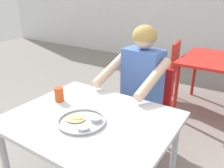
{
  "coord_description": "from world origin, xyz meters",
  "views": [
    {
      "loc": [
        0.92,
        -0.92,
        1.48
      ],
      "look_at": [
        0.1,
        0.33,
        0.88
      ],
      "focal_mm": 36.57,
      "sensor_mm": 36.0,
      "label": 1
    }
  ],
  "objects_px": {
    "chair_foreground": "(147,102)",
    "diner_foreground": "(137,85)",
    "table_foreground": "(91,127)",
    "table_background_red": "(219,65)",
    "chair_red_left": "(167,67)",
    "thali_tray": "(82,121)",
    "drinking_cup": "(59,94)"
  },
  "relations": [
    {
      "from": "table_foreground",
      "to": "drinking_cup",
      "type": "bearing_deg",
      "value": 169.43
    },
    {
      "from": "table_background_red",
      "to": "chair_red_left",
      "type": "distance_m",
      "value": 0.69
    },
    {
      "from": "drinking_cup",
      "to": "diner_foreground",
      "type": "bearing_deg",
      "value": 59.52
    },
    {
      "from": "chair_foreground",
      "to": "chair_red_left",
      "type": "distance_m",
      "value": 1.15
    },
    {
      "from": "table_foreground",
      "to": "thali_tray",
      "type": "distance_m",
      "value": 0.12
    },
    {
      "from": "thali_tray",
      "to": "diner_foreground",
      "type": "height_order",
      "value": "diner_foreground"
    },
    {
      "from": "diner_foreground",
      "to": "table_background_red",
      "type": "distance_m",
      "value": 1.39
    },
    {
      "from": "table_foreground",
      "to": "table_background_red",
      "type": "bearing_deg",
      "value": 76.87
    },
    {
      "from": "table_background_red",
      "to": "table_foreground",
      "type": "bearing_deg",
      "value": -103.13
    },
    {
      "from": "drinking_cup",
      "to": "table_background_red",
      "type": "bearing_deg",
      "value": 67.06
    },
    {
      "from": "chair_foreground",
      "to": "diner_foreground",
      "type": "distance_m",
      "value": 0.33
    },
    {
      "from": "table_foreground",
      "to": "diner_foreground",
      "type": "height_order",
      "value": "diner_foreground"
    },
    {
      "from": "chair_red_left",
      "to": "diner_foreground",
      "type": "bearing_deg",
      "value": -81.12
    },
    {
      "from": "table_background_red",
      "to": "chair_red_left",
      "type": "height_order",
      "value": "chair_red_left"
    },
    {
      "from": "chair_foreground",
      "to": "diner_foreground",
      "type": "bearing_deg",
      "value": -94.41
    },
    {
      "from": "drinking_cup",
      "to": "chair_red_left",
      "type": "relative_size",
      "value": 0.12
    },
    {
      "from": "drinking_cup",
      "to": "chair_foreground",
      "type": "relative_size",
      "value": 0.13
    },
    {
      "from": "table_background_red",
      "to": "chair_foreground",
      "type": "bearing_deg",
      "value": -111.94
    },
    {
      "from": "chair_foreground",
      "to": "thali_tray",
      "type": "bearing_deg",
      "value": -91.06
    },
    {
      "from": "drinking_cup",
      "to": "diner_foreground",
      "type": "height_order",
      "value": "diner_foreground"
    },
    {
      "from": "table_background_red",
      "to": "chair_red_left",
      "type": "relative_size",
      "value": 1.11
    },
    {
      "from": "thali_tray",
      "to": "table_background_red",
      "type": "distance_m",
      "value": 2.1
    },
    {
      "from": "diner_foreground",
      "to": "thali_tray",
      "type": "bearing_deg",
      "value": -90.08
    },
    {
      "from": "table_foreground",
      "to": "drinking_cup",
      "type": "xyz_separation_m",
      "value": [
        -0.34,
        0.06,
        0.13
      ]
    },
    {
      "from": "diner_foreground",
      "to": "chair_red_left",
      "type": "height_order",
      "value": "diner_foreground"
    },
    {
      "from": "diner_foreground",
      "to": "chair_red_left",
      "type": "distance_m",
      "value": 1.38
    },
    {
      "from": "chair_red_left",
      "to": "chair_foreground",
      "type": "bearing_deg",
      "value": -78.67
    },
    {
      "from": "thali_tray",
      "to": "chair_red_left",
      "type": "bearing_deg",
      "value": 95.76
    },
    {
      "from": "thali_tray",
      "to": "chair_foreground",
      "type": "bearing_deg",
      "value": 88.94
    },
    {
      "from": "table_foreground",
      "to": "chair_foreground",
      "type": "bearing_deg",
      "value": 89.04
    },
    {
      "from": "drinking_cup",
      "to": "chair_foreground",
      "type": "distance_m",
      "value": 0.92
    },
    {
      "from": "table_foreground",
      "to": "thali_tray",
      "type": "xyz_separation_m",
      "value": [
        -0.0,
        -0.08,
        0.09
      ]
    }
  ]
}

